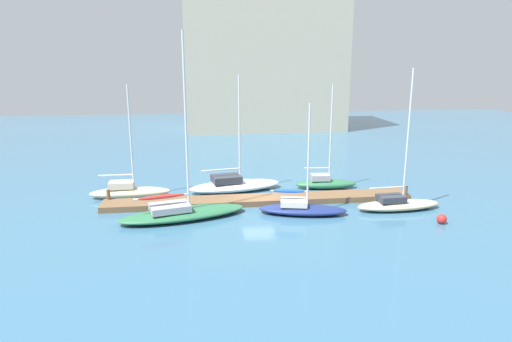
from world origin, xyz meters
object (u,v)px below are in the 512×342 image
sailboat_2 (234,184)px  sailboat_3 (301,208)px  sailboat_0 (129,191)px  sailboat_5 (398,203)px  sailboat_4 (325,182)px  mooring_buoy_red (442,219)px  harbor_building_distant (263,59)px  sailboat_1 (181,211)px

sailboat_2 → sailboat_3: (4.20, -6.38, -0.08)m
sailboat_2 → sailboat_0: bearing=174.3°
sailboat_2 → sailboat_5: bearing=-39.9°
sailboat_4 → mooring_buoy_red: bearing=-56.0°
sailboat_0 → sailboat_2: (8.43, 0.72, -0.00)m
sailboat_2 → sailboat_3: size_ratio=1.22×
sailboat_2 → sailboat_5: size_ratio=0.94×
sailboat_2 → sailboat_4: sailboat_2 is taller
sailboat_3 → harbor_building_distant: size_ratio=0.32×
sailboat_0 → sailboat_4: 16.15m
harbor_building_distant → mooring_buoy_red: bearing=-83.1°
sailboat_1 → mooring_buoy_red: sailboat_1 is taller
sailboat_3 → sailboat_4: (3.52, 6.14, 0.06)m
harbor_building_distant → sailboat_3: bearing=-94.7°
sailboat_4 → sailboat_5: (3.65, -6.14, -0.02)m
sailboat_1 → sailboat_4: sailboat_1 is taller
sailboat_4 → harbor_building_distant: (-0.08, 35.59, 10.16)m
sailboat_2 → harbor_building_distant: harbor_building_distant is taller
sailboat_2 → sailboat_5: (11.38, -6.38, -0.04)m
sailboat_3 → mooring_buoy_red: 9.38m
sailboat_3 → mooring_buoy_red: size_ratio=12.03×
sailboat_0 → sailboat_1: (4.22, -5.54, -0.02)m
sailboat_0 → sailboat_4: bearing=0.5°
sailboat_1 → sailboat_5: 15.58m
sailboat_1 → sailboat_0: bearing=113.2°
sailboat_0 → sailboat_4: sailboat_0 is taller
sailboat_5 → mooring_buoy_red: (1.67, -3.14, -0.18)m
sailboat_3 → sailboat_2: bearing=135.9°
mooring_buoy_red → harbor_building_distant: harbor_building_distant is taller
sailboat_2 → mooring_buoy_red: (13.04, -9.52, -0.22)m
sailboat_3 → harbor_building_distant: bearing=97.8°
sailboat_0 → sailboat_1: 6.96m
sailboat_0 → harbor_building_distant: bearing=64.8°
mooring_buoy_red → sailboat_5: bearing=118.0°
sailboat_2 → sailboat_4: 7.73m
sailboat_3 → sailboat_4: sailboat_4 is taller
sailboat_0 → mooring_buoy_red: sailboat_0 is taller
sailboat_0 → mooring_buoy_red: bearing=-23.4°
sailboat_1 → sailboat_3: 8.41m
sailboat_0 → sailboat_4: size_ratio=1.01×
sailboat_5 → sailboat_1: bearing=176.7°
sailboat_2 → sailboat_4: size_ratio=1.09×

